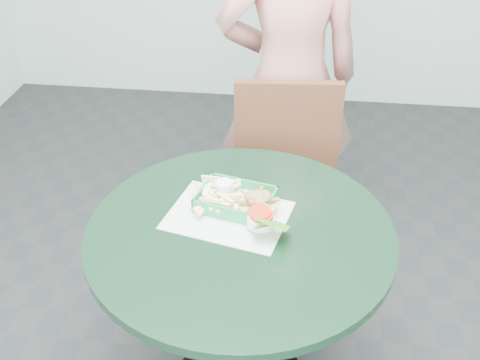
# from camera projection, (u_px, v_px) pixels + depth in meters

# --- Properties ---
(cafe_table) EXTENTS (0.94, 0.94, 0.75)m
(cafe_table) POSITION_uv_depth(u_px,v_px,m) (240.00, 274.00, 1.80)
(cafe_table) COLOR black
(cafe_table) RESTS_ON floor
(dining_chair) EXTENTS (0.43, 0.43, 0.93)m
(dining_chair) POSITION_uv_depth(u_px,v_px,m) (284.00, 182.00, 2.32)
(dining_chair) COLOR brown
(dining_chair) RESTS_ON floor
(diner_person) EXTENTS (0.78, 0.61, 1.91)m
(diner_person) POSITION_uv_depth(u_px,v_px,m) (290.00, 58.00, 2.32)
(diner_person) COLOR tan
(diner_person) RESTS_ON floor
(placemat) EXTENTS (0.41, 0.35, 0.00)m
(placemat) POSITION_uv_depth(u_px,v_px,m) (228.00, 220.00, 1.75)
(placemat) COLOR silver
(placemat) RESTS_ON cafe_table
(food_basket) EXTENTS (0.23, 0.17, 0.05)m
(food_basket) POSITION_uv_depth(u_px,v_px,m) (236.00, 207.00, 1.78)
(food_basket) COLOR #1C8F47
(food_basket) RESTS_ON placemat
(crab_sandwich) EXTENTS (0.12, 0.12, 0.07)m
(crab_sandwich) POSITION_uv_depth(u_px,v_px,m) (260.00, 203.00, 1.75)
(crab_sandwich) COLOR tan
(crab_sandwich) RESTS_ON food_basket
(fries_pile) EXTENTS (0.13, 0.14, 0.05)m
(fries_pile) POSITION_uv_depth(u_px,v_px,m) (217.00, 202.00, 1.77)
(fries_pile) COLOR #FFEA98
(fries_pile) RESTS_ON food_basket
(sauce_ramekin) EXTENTS (0.06, 0.06, 0.03)m
(sauce_ramekin) POSITION_uv_depth(u_px,v_px,m) (221.00, 193.00, 1.79)
(sauce_ramekin) COLOR white
(sauce_ramekin) RESTS_ON food_basket
(garnish_cup) EXTENTS (0.12, 0.12, 0.05)m
(garnish_cup) POSITION_uv_depth(u_px,v_px,m) (271.00, 220.00, 1.69)
(garnish_cup) COLOR white
(garnish_cup) RESTS_ON food_basket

